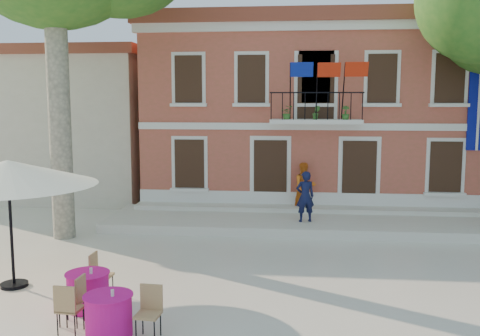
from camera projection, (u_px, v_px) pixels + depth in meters
name	position (u px, v px, depth m)	size (l,w,h in m)	color
ground	(244.00, 264.00, 13.91)	(90.00, 90.00, 0.00)	beige
main_building	(312.00, 111.00, 23.08)	(13.50, 9.59, 7.50)	#C15545
neighbor_west	(67.00, 122.00, 25.30)	(9.40, 9.40, 6.40)	beige
terrace	(315.00, 222.00, 18.03)	(14.00, 3.40, 0.30)	silver
patio_umbrella	(8.00, 173.00, 11.95)	(3.93, 3.93, 2.92)	black
pedestrian_navy	(305.00, 196.00, 17.37)	(0.61, 0.40, 1.66)	#111539
pedestrian_orange	(305.00, 187.00, 19.16)	(0.84, 0.65, 1.73)	orange
cafe_table_0	(88.00, 289.00, 10.90)	(0.90, 1.93, 0.95)	#CF1383
cafe_table_1	(109.00, 313.00, 9.67)	(1.95, 0.90, 0.95)	#CF1383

